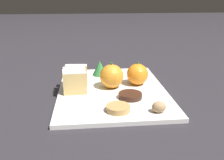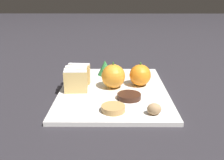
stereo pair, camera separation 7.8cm
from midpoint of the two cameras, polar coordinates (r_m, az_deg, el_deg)
ground_plane at (r=0.80m, az=2.81°, el=-2.89°), size 6.00×6.00×0.00m
serving_platter at (r=0.80m, az=2.82°, el=-2.49°), size 0.33×0.43×0.01m
stollen_slice_front at (r=0.76m, az=-5.71°, el=-0.49°), size 0.07×0.02×0.07m
stollen_slice_second at (r=0.78m, az=-5.74°, el=0.15°), size 0.07×0.03×0.07m
stollen_slice_third at (r=0.80m, az=-5.62°, el=0.76°), size 0.07×0.02×0.07m
stollen_slice_fourth at (r=0.83m, az=-5.09°, el=1.34°), size 0.07×0.02×0.07m
orange_near at (r=0.82m, az=8.89°, el=1.06°), size 0.07×0.07×0.08m
orange_far at (r=0.79m, az=2.71°, el=0.84°), size 0.08×0.08×0.08m
walnut at (r=0.64m, az=12.76°, el=-6.56°), size 0.04×0.03×0.03m
chocolate_cookie at (r=0.72m, az=6.71°, el=-3.77°), size 0.07×0.07×0.01m
gingerbread_cookie at (r=0.65m, az=3.19°, el=-6.57°), size 0.06×0.06×0.02m
evergreen_sprig at (r=0.92m, az=0.56°, el=2.81°), size 0.05×0.05×0.05m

